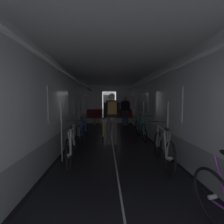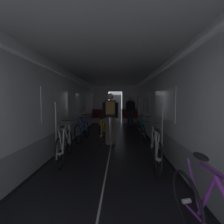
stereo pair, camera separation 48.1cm
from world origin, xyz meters
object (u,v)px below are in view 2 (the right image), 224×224
at_px(bicycle_silver, 155,149).
at_px(bicycle_white, 65,145).
at_px(bench_seat_far_right, 130,116).
at_px(person_cyclist_aisle, 110,114).
at_px(bench_seat_far_left, 100,116).
at_px(bicycle_yellow_in_aisle, 102,131).
at_px(bicycle_teal, 141,130).
at_px(bicycle_blue, 83,130).
at_px(person_standing_near_bench, 130,109).

xyz_separation_m(bicycle_silver, bicycle_white, (-2.08, 0.27, -0.00)).
height_order(bench_seat_far_right, person_cyclist_aisle, person_cyclist_aisle).
distance_m(bench_seat_far_left, bicycle_yellow_in_aisle, 4.25).
bearing_deg(bicycle_yellow_in_aisle, bicycle_teal, 16.55).
distance_m(bench_seat_far_left, bicycle_silver, 6.61).
bearing_deg(bicycle_blue, bicycle_white, -89.35).
height_order(bench_seat_far_left, person_standing_near_bench, person_standing_near_bench).
height_order(bench_seat_far_right, bicycle_white, bench_seat_far_right).
height_order(bicycle_blue, bicycle_teal, same).
xyz_separation_m(bicycle_silver, bicycle_yellow_in_aisle, (-1.37, 2.10, -0.00)).
relative_size(bicycle_teal, bicycle_yellow_in_aisle, 1.00).
bearing_deg(bicycle_silver, bicycle_white, 172.68).
bearing_deg(bicycle_silver, bench_seat_far_left, 107.17).
xyz_separation_m(bicycle_blue, bicycle_teal, (2.14, 0.24, -0.00)).
bearing_deg(person_cyclist_aisle, bench_seat_far_left, 101.03).
distance_m(bench_seat_far_right, bicycle_yellow_in_aisle, 4.39).
relative_size(bicycle_white, person_standing_near_bench, 1.00).
height_order(bicycle_blue, person_standing_near_bench, person_standing_near_bench).
bearing_deg(bicycle_blue, bicycle_silver, -47.36).
bearing_deg(bicycle_teal, person_cyclist_aisle, -148.31).
bearing_deg(bench_seat_far_right, bicycle_teal, -87.20).
bearing_deg(person_cyclist_aisle, bicycle_white, -122.61).
bearing_deg(bicycle_teal, bench_seat_far_left, 117.66).
bearing_deg(bicycle_blue, bicycle_teal, 6.36).
height_order(person_cyclist_aisle, bicycle_yellow_in_aisle, person_cyclist_aisle).
height_order(bench_seat_far_right, bicycle_teal, same).
distance_m(bench_seat_far_left, bicycle_white, 6.05).
relative_size(bench_seat_far_left, bicycle_blue, 0.58).
distance_m(bicycle_white, bicycle_yellow_in_aisle, 1.97).
distance_m(bicycle_blue, bicycle_white, 2.02).
relative_size(bicycle_silver, bicycle_yellow_in_aisle, 1.00).
bearing_deg(bench_seat_far_left, bicycle_blue, -92.18).
relative_size(bench_seat_far_right, person_standing_near_bench, 0.58).
bearing_deg(bench_seat_far_right, bicycle_silver, -88.65).
xyz_separation_m(person_cyclist_aisle, person_standing_near_bench, (0.93, 4.10, -0.04)).
distance_m(person_cyclist_aisle, person_standing_near_bench, 4.20).
bearing_deg(bicycle_teal, bicycle_silver, -90.82).
bearing_deg(bicycle_white, bench_seat_far_left, 88.76).
distance_m(bench_seat_far_left, person_cyclist_aisle, 4.58).
xyz_separation_m(bicycle_white, person_standing_near_bench, (1.93, 5.67, 0.59)).
relative_size(bench_seat_far_left, person_standing_near_bench, 0.58).
bearing_deg(bicycle_white, person_standing_near_bench, 71.16).
relative_size(bicycle_yellow_in_aisle, person_standing_near_bench, 1.00).
distance_m(bicycle_blue, bicycle_teal, 2.15).
xyz_separation_m(bicycle_blue, person_standing_near_bench, (1.96, 3.65, 0.59)).
bearing_deg(person_cyclist_aisle, person_standing_near_bench, 77.21).
relative_size(bench_seat_far_right, bicycle_teal, 0.58).
height_order(bench_seat_far_left, person_cyclist_aisle, person_cyclist_aisle).
xyz_separation_m(bicycle_yellow_in_aisle, person_standing_near_bench, (1.23, 3.83, 0.59)).
bearing_deg(bicycle_white, bench_seat_far_right, 72.28).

